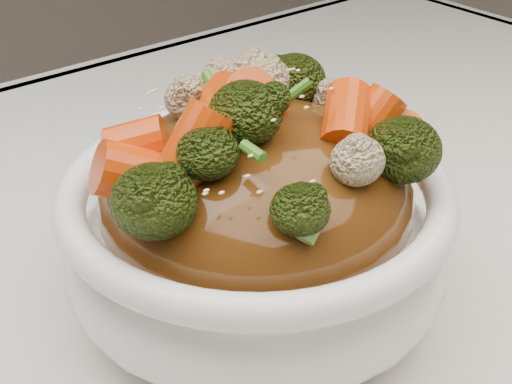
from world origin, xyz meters
TOP-DOWN VIEW (x-y plane):
  - tablecloth at (0.00, 0.00)m, footprint 1.20×0.80m
  - bowl at (0.05, 0.01)m, footprint 0.23×0.23m
  - sauce_base at (0.05, 0.01)m, footprint 0.18×0.18m
  - carrots at (0.05, 0.01)m, footprint 0.18×0.18m
  - broccoli at (0.05, 0.01)m, footprint 0.18×0.18m
  - cauliflower at (0.05, 0.01)m, footprint 0.18×0.18m
  - scallions at (0.05, 0.01)m, footprint 0.14×0.14m
  - sesame_seeds at (0.05, 0.01)m, footprint 0.17×0.17m

SIDE VIEW (x-z plane):
  - tablecloth at x=0.00m, z-range 0.71..0.75m
  - bowl at x=0.05m, z-range 0.75..0.83m
  - sauce_base at x=0.05m, z-range 0.77..0.87m
  - cauliflower at x=0.05m, z-range 0.86..0.89m
  - broccoli at x=0.05m, z-range 0.86..0.90m
  - carrots at x=0.05m, z-range 0.86..0.90m
  - scallions at x=0.05m, z-range 0.87..0.89m
  - sesame_seeds at x=0.05m, z-range 0.88..0.88m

